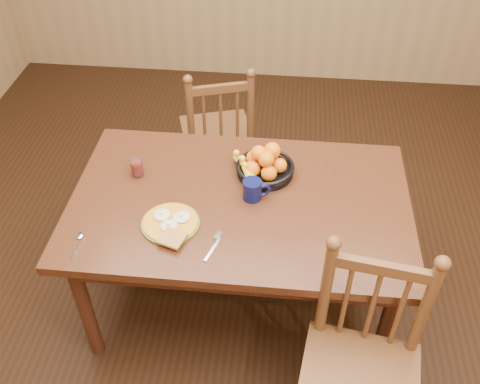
# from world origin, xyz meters

# --- Properties ---
(room) EXTENTS (4.52, 5.02, 2.72)m
(room) POSITION_xyz_m (0.00, 0.00, 1.35)
(room) COLOR black
(room) RESTS_ON ground
(dining_table) EXTENTS (1.60, 1.00, 0.75)m
(dining_table) POSITION_xyz_m (0.00, 0.00, 0.67)
(dining_table) COLOR black
(dining_table) RESTS_ON ground
(chair_far) EXTENTS (0.54, 0.52, 0.96)m
(chair_far) POSITION_xyz_m (-0.23, 0.91, 0.47)
(chair_far) COLOR #4D2C17
(chair_far) RESTS_ON ground
(chair_near) EXTENTS (0.53, 0.51, 1.03)m
(chair_near) POSITION_xyz_m (0.56, -0.68, 0.50)
(chair_near) COLOR #4D2C17
(chair_near) RESTS_ON ground
(breakfast_plate) EXTENTS (0.26, 0.30, 0.04)m
(breakfast_plate) POSITION_xyz_m (-0.29, -0.20, 0.76)
(breakfast_plate) COLOR #59601E
(breakfast_plate) RESTS_ON dining_table
(fork) EXTENTS (0.06, 0.18, 0.00)m
(fork) POSITION_xyz_m (-0.08, -0.30, 0.75)
(fork) COLOR silver
(fork) RESTS_ON dining_table
(spoon) EXTENTS (0.04, 0.16, 0.01)m
(spoon) POSITION_xyz_m (-0.67, -0.33, 0.75)
(spoon) COLOR silver
(spoon) RESTS_ON dining_table
(coffee_mug) EXTENTS (0.13, 0.09, 0.10)m
(coffee_mug) POSITION_xyz_m (0.06, 0.02, 0.80)
(coffee_mug) COLOR #0A0F3B
(coffee_mug) RESTS_ON dining_table
(juice_glass) EXTENTS (0.06, 0.06, 0.09)m
(juice_glass) POSITION_xyz_m (-0.52, 0.13, 0.79)
(juice_glass) COLOR silver
(juice_glass) RESTS_ON dining_table
(fruit_bowl) EXTENTS (0.32, 0.32, 0.17)m
(fruit_bowl) POSITION_xyz_m (0.10, 0.20, 0.81)
(fruit_bowl) COLOR black
(fruit_bowl) RESTS_ON dining_table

